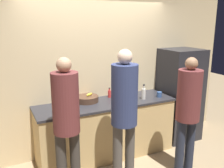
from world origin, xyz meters
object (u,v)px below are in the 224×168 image
(person_center, at_px, (124,108))
(fruit_bowl, at_px, (87,99))
(refrigerator, at_px, (180,95))
(bottle_clear, at_px, (144,93))
(person_left, at_px, (66,117))
(person_right, at_px, (188,107))
(utensil_crock, at_px, (131,91))
(cup_blue, at_px, (159,94))
(bottle_red, at_px, (109,94))

(person_center, bearing_deg, fruit_bowl, 98.63)
(refrigerator, height_order, bottle_clear, refrigerator)
(person_left, bearing_deg, person_right, -9.48)
(refrigerator, bearing_deg, utensil_crock, 168.76)
(fruit_bowl, height_order, utensil_crock, utensil_crock)
(person_right, height_order, utensil_crock, person_right)
(person_center, relative_size, cup_blue, 20.93)
(person_left, distance_m, person_center, 0.73)
(person_right, xyz_separation_m, fruit_bowl, (-1.10, 1.10, -0.04))
(person_right, bearing_deg, bottle_clear, 104.12)
(utensil_crock, bearing_deg, refrigerator, -11.24)
(bottle_clear, bearing_deg, refrigerator, 8.75)
(person_right, xyz_separation_m, utensil_crock, (-0.25, 1.14, -0.02))
(bottle_red, bearing_deg, person_center, -104.99)
(person_center, bearing_deg, refrigerator, 27.17)
(person_left, bearing_deg, fruit_bowl, 55.56)
(refrigerator, distance_m, cup_blue, 0.61)
(person_right, bearing_deg, person_left, 170.52)
(person_left, height_order, person_right, person_left)
(bottle_clear, relative_size, bottle_red, 1.50)
(refrigerator, height_order, person_center, person_center)
(refrigerator, height_order, person_right, person_right)
(person_right, bearing_deg, refrigerator, 54.65)
(fruit_bowl, height_order, bottle_red, bottle_red)
(person_right, bearing_deg, bottle_red, 120.37)
(person_center, xyz_separation_m, bottle_red, (0.28, 1.03, -0.12))
(person_left, relative_size, utensil_crock, 6.08)
(person_right, height_order, bottle_red, person_right)
(cup_blue, bearing_deg, bottle_red, 155.72)
(person_left, distance_m, bottle_clear, 1.56)
(person_left, xyz_separation_m, fruit_bowl, (0.56, 0.82, -0.08))
(person_center, distance_m, cup_blue, 1.26)
(cup_blue, bearing_deg, person_center, -146.96)
(fruit_bowl, relative_size, bottle_clear, 1.49)
(person_left, xyz_separation_m, bottle_clear, (1.46, 0.54, -0.03))
(person_left, bearing_deg, utensil_crock, 31.44)
(bottle_red, bearing_deg, bottle_clear, -35.25)
(person_right, relative_size, cup_blue, 19.33)
(person_center, relative_size, bottle_red, 11.12)
(person_left, distance_m, person_right, 1.69)
(fruit_bowl, relative_size, utensil_crock, 1.27)
(fruit_bowl, height_order, bottle_clear, bottle_clear)
(bottle_clear, bearing_deg, cup_blue, -3.32)
(person_center, relative_size, bottle_clear, 7.39)
(utensil_crock, height_order, cup_blue, utensil_crock)
(refrigerator, distance_m, utensil_crock, 0.96)
(refrigerator, relative_size, person_left, 0.95)
(fruit_bowl, distance_m, bottle_red, 0.43)
(person_right, height_order, bottle_clear, person_right)
(utensil_crock, xyz_separation_m, bottle_clear, (0.04, -0.32, 0.03))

